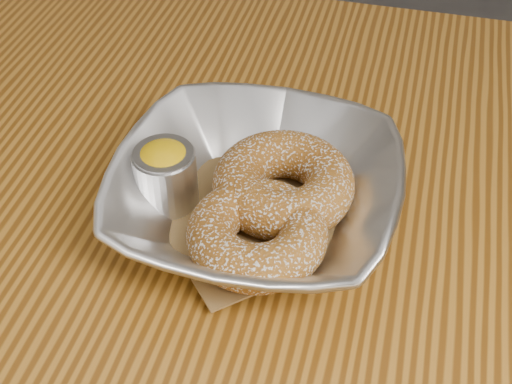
% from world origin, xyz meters
% --- Properties ---
extents(table, '(1.20, 0.80, 0.75)m').
position_xyz_m(table, '(0.00, 0.00, 0.65)').
color(table, brown).
rests_on(table, ground_plane).
extents(serving_bowl, '(0.22, 0.22, 0.05)m').
position_xyz_m(serving_bowl, '(-0.02, 0.03, 0.78)').
color(serving_bowl, silver).
rests_on(serving_bowl, table).
extents(parchment, '(0.20, 0.20, 0.00)m').
position_xyz_m(parchment, '(-0.02, 0.03, 0.76)').
color(parchment, olive).
rests_on(parchment, table).
extents(donut_back, '(0.14, 0.14, 0.04)m').
position_xyz_m(donut_back, '(0.00, 0.05, 0.78)').
color(donut_back, '#8F541A').
rests_on(donut_back, parchment).
extents(donut_front, '(0.13, 0.13, 0.04)m').
position_xyz_m(donut_front, '(-0.00, -0.01, 0.78)').
color(donut_front, '#8F541A').
rests_on(donut_front, parchment).
extents(ramekin, '(0.05, 0.05, 0.06)m').
position_xyz_m(ramekin, '(-0.09, 0.03, 0.79)').
color(ramekin, silver).
rests_on(ramekin, table).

